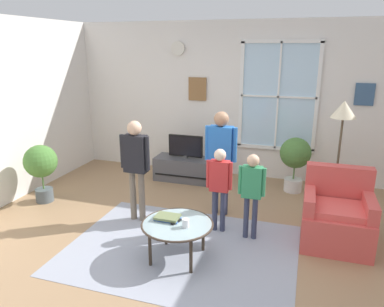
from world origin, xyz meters
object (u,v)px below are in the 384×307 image
(person_green_shirt, at_px, (252,187))
(remote_near_books, at_px, (176,222))
(television, at_px, (186,146))
(armchair, at_px, (337,217))
(person_blue_shirt, at_px, (221,151))
(potted_plant_by_window, at_px, (295,157))
(coffee_table, at_px, (177,225))
(potted_plant_corner, at_px, (41,165))
(person_red_shirt, at_px, (219,181))
(tv_stand, at_px, (186,169))
(book_stack, at_px, (167,218))
(person_black_shirt, at_px, (136,160))
(floor_lamp, at_px, (343,121))
(cup, at_px, (186,223))

(person_green_shirt, bearing_deg, remote_near_books, -136.58)
(television, bearing_deg, armchair, -31.76)
(person_blue_shirt, height_order, potted_plant_by_window, person_blue_shirt)
(armchair, bearing_deg, coffee_table, -152.03)
(remote_near_books, bearing_deg, coffee_table, -33.28)
(remote_near_books, height_order, potted_plant_corner, potted_plant_corner)
(person_red_shirt, distance_m, potted_plant_corner, 2.69)
(armchair, relative_size, person_blue_shirt, 0.61)
(armchair, height_order, potted_plant_corner, armchair)
(tv_stand, relative_size, person_green_shirt, 1.00)
(book_stack, distance_m, potted_plant_by_window, 2.63)
(television, xyz_separation_m, armchair, (2.34, -1.45, -0.28))
(remote_near_books, bearing_deg, armchair, 27.43)
(coffee_table, relative_size, book_stack, 2.88)
(person_red_shirt, bearing_deg, potted_plant_by_window, 63.37)
(person_red_shirt, height_order, potted_plant_by_window, person_red_shirt)
(remote_near_books, distance_m, potted_plant_corner, 2.53)
(book_stack, relative_size, potted_plant_by_window, 0.31)
(remote_near_books, relative_size, person_black_shirt, 0.10)
(person_black_shirt, xyz_separation_m, floor_lamp, (2.47, 0.95, 0.47))
(television, distance_m, person_blue_shirt, 1.43)
(armchair, bearing_deg, person_red_shirt, -174.14)
(person_black_shirt, xyz_separation_m, person_green_shirt, (1.49, -0.03, -0.18))
(book_stack, xyz_separation_m, remote_near_books, (0.12, -0.04, -0.01))
(cup, distance_m, potted_plant_corner, 2.68)
(coffee_table, distance_m, remote_near_books, 0.04)
(floor_lamp, bearing_deg, remote_near_books, -135.62)
(person_green_shirt, xyz_separation_m, potted_plant_by_window, (0.42, 1.70, -0.09))
(television, height_order, person_red_shirt, person_red_shirt)
(person_black_shirt, xyz_separation_m, potted_plant_corner, (-1.60, 0.13, -0.27))
(cup, relative_size, person_black_shirt, 0.07)
(television, relative_size, floor_lamp, 0.38)
(cup, bearing_deg, person_blue_shirt, 87.19)
(coffee_table, distance_m, floor_lamp, 2.51)
(book_stack, relative_size, person_blue_shirt, 0.19)
(armchair, bearing_deg, book_stack, -155.13)
(armchair, distance_m, floor_lamp, 1.25)
(coffee_table, bearing_deg, tv_stand, 106.51)
(person_green_shirt, bearing_deg, cup, -127.92)
(person_red_shirt, bearing_deg, floor_lamp, 33.56)
(coffee_table, bearing_deg, person_green_shirt, 44.60)
(potted_plant_corner, bearing_deg, armchair, 0.60)
(potted_plant_by_window, bearing_deg, television, -178.50)
(remote_near_books, bearing_deg, person_green_shirt, 43.42)
(potted_plant_by_window, bearing_deg, book_stack, -117.93)
(coffee_table, distance_m, person_green_shirt, 0.99)
(coffee_table, distance_m, potted_plant_by_window, 2.62)
(tv_stand, bearing_deg, remote_near_books, -73.80)
(remote_near_books, height_order, floor_lamp, floor_lamp)
(television, bearing_deg, tv_stand, 90.00)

